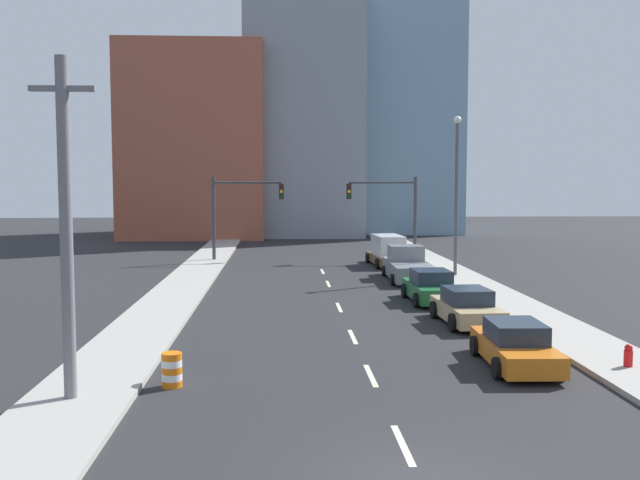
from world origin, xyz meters
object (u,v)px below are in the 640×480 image
object	(u,v)px
traffic_signal_left	(235,206)
sedan_tan	(467,308)
sedan_green	(431,287)
box_truck_brown	(388,251)
pickup_truck_gray	(408,266)
sedan_orange	(515,346)
traffic_signal_right	(394,206)
traffic_barrel	(172,370)
utility_pole_left_near	(66,228)
fire_hydrant	(628,358)
street_lamp	(456,186)

from	to	relation	value
traffic_signal_left	sedan_tan	xyz separation A→B (m)	(10.54, -22.73, -3.26)
traffic_signal_left	sedan_green	world-z (taller)	traffic_signal_left
sedan_green	box_truck_brown	world-z (taller)	box_truck_brown
traffic_signal_left	pickup_truck_gray	world-z (taller)	traffic_signal_left
sedan_orange	box_truck_brown	bearing A→B (deg)	92.41
sedan_green	pickup_truck_gray	distance (m)	7.53
traffic_signal_left	traffic_signal_right	world-z (taller)	same
traffic_barrel	sedan_green	bearing A→B (deg)	53.03
traffic_signal_left	sedan_green	distance (m)	20.53
traffic_signal_right	traffic_barrel	world-z (taller)	traffic_signal_right
utility_pole_left_near	sedan_tan	size ratio (longest dim) A/B	1.93
utility_pole_left_near	box_truck_brown	xyz separation A→B (m)	(12.46, 29.01, -3.49)
traffic_signal_right	box_truck_brown	world-z (taller)	traffic_signal_right
sedan_orange	sedan_green	xyz separation A→B (m)	(-0.12, 11.68, 0.06)
box_truck_brown	sedan_tan	bearing A→B (deg)	-92.79
traffic_signal_left	sedan_green	size ratio (longest dim) A/B	1.33
sedan_orange	sedan_tan	world-z (taller)	sedan_tan
fire_hydrant	sedan_tan	distance (m)	7.84
sedan_orange	traffic_barrel	bearing A→B (deg)	-168.57
fire_hydrant	sedan_orange	xyz separation A→B (m)	(-3.14, 0.80, 0.22)
street_lamp	sedan_tan	world-z (taller)	street_lamp
traffic_signal_left	fire_hydrant	distance (m)	33.07
sedan_orange	fire_hydrant	bearing A→B (deg)	-11.89
pickup_truck_gray	box_truck_brown	distance (m)	6.83
sedan_green	utility_pole_left_near	bearing A→B (deg)	-131.52
sedan_tan	box_truck_brown	xyz separation A→B (m)	(-0.21, 19.57, 0.32)
traffic_signal_left	utility_pole_left_near	distance (m)	32.24
utility_pole_left_near	box_truck_brown	world-z (taller)	utility_pole_left_near
sedan_green	sedan_orange	bearing A→B (deg)	-90.81
utility_pole_left_near	traffic_barrel	bearing A→B (deg)	30.30
sedan_orange	box_truck_brown	world-z (taller)	box_truck_brown
utility_pole_left_near	box_truck_brown	size ratio (longest dim) A/B	1.51
utility_pole_left_near	sedan_tan	xyz separation A→B (m)	(12.67, 9.44, -3.81)
traffic_signal_left	fire_hydrant	xyz separation A→B (m)	(13.47, -29.99, -3.51)
traffic_barrel	street_lamp	bearing A→B (deg)	58.47
fire_hydrant	pickup_truck_gray	world-z (taller)	pickup_truck_gray
fire_hydrant	sedan_orange	world-z (taller)	sedan_orange
utility_pole_left_near	box_truck_brown	distance (m)	31.76
traffic_barrel	sedan_green	size ratio (longest dim) A/B	0.21
sedan_tan	sedan_green	distance (m)	5.22
street_lamp	sedan_green	xyz separation A→B (m)	(-3.18, -8.19, -4.68)
utility_pole_left_near	traffic_barrel	distance (m)	4.83
utility_pole_left_near	traffic_barrel	xyz separation A→B (m)	(2.34, 1.37, -4.00)
utility_pole_left_near	fire_hydrant	xyz separation A→B (m)	(15.61, 2.18, -4.06)
utility_pole_left_near	traffic_barrel	size ratio (longest dim) A/B	9.16
traffic_signal_right	sedan_tan	distance (m)	22.97
traffic_signal_left	pickup_truck_gray	distance (m)	14.80
fire_hydrant	pickup_truck_gray	size ratio (longest dim) A/B	0.14
sedan_green	pickup_truck_gray	bearing A→B (deg)	86.69
traffic_barrel	sedan_green	xyz separation A→B (m)	(10.00, 13.29, 0.22)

